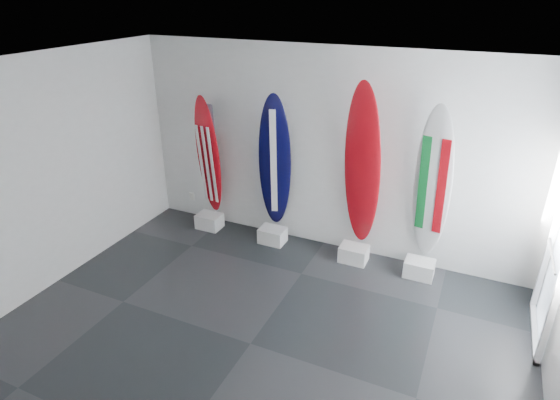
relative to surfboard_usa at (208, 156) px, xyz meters
The scene contains 13 objects.
floor 3.23m from the surfboard_usa, 49.91° to the right, with size 6.00×6.00×0.00m, color black.
ceiling 3.46m from the surfboard_usa, 49.91° to the right, with size 6.00×6.00×0.00m, color white.
wall_back 1.95m from the surfboard_usa, ahead, with size 6.00×6.00×0.00m, color silver.
wall_left 2.54m from the surfboard_usa, 115.37° to the right, with size 5.00×5.00×0.00m, color silver.
display_block_usa 1.12m from the surfboard_usa, 90.00° to the right, with size 0.40×0.30×0.24m, color silver.
surfboard_usa is the anchor object (origin of this frame).
display_block_navy 1.62m from the surfboard_usa, ahead, with size 0.40×0.30×0.24m, color silver.
surfboard_navy 1.17m from the surfboard_usa, ahead, with size 0.48×0.08×2.14m, color black.
display_block_swiss 2.73m from the surfboard_usa, ahead, with size 0.40×0.30×0.24m, color silver.
surfboard_swiss 2.50m from the surfboard_usa, ahead, with size 0.55×0.08×2.42m, color maroon.
display_block_italy 3.61m from the surfboard_usa, ahead, with size 0.40×0.30×0.24m, color silver.
surfboard_italy 3.43m from the surfboard_usa, ahead, with size 0.50×0.08×2.22m, color silver.
wall_outlet 1.05m from the surfboard_usa, 159.36° to the left, with size 0.09×0.02×0.13m, color silver.
Camera 1 is at (2.00, -3.58, 3.72)m, focal length 29.75 mm.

